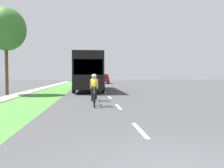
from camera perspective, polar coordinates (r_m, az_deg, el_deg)
ground_plane at (r=23.12m, az=-2.26°, el=-1.59°), size 120.00×120.00×0.00m
grass_verge at (r=23.33m, az=-14.05°, el=-1.61°), size 2.94×70.00×0.01m
sidewalk_concrete at (r=23.73m, az=-19.03°, el=-1.60°), size 1.22×70.00×0.10m
lane_markings_center at (r=27.11m, az=-2.76°, el=-1.04°), size 0.12×53.13×0.01m
cyclist_lead at (r=11.08m, az=-4.58°, el=-1.45°), size 0.42×1.72×1.58m
cyclist_trailing at (r=13.45m, az=-4.46°, el=-0.82°), size 0.42×1.72×1.58m
bus_black at (r=23.23m, az=-5.96°, el=3.30°), size 2.78×11.60×3.48m
suv_maroon at (r=42.89m, az=-2.27°, el=1.39°), size 2.15×4.70×1.79m
street_tree_near at (r=19.61m, az=-25.34°, el=12.46°), size 3.02×3.02×6.77m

